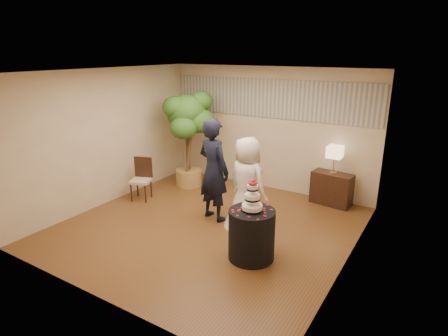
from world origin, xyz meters
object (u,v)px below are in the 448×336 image
Objects in this scene: side_chair at (141,180)px; ficus_tree at (188,139)px; console at (332,189)px; table_lamp at (334,160)px; wedding_cake at (252,195)px; bride at (247,183)px; cake_table at (252,235)px; groom at (214,170)px.

ficus_tree is at bearing 54.81° from side_chair.
console is 3.42m from ficus_tree.
wedding_cake is at bearing -98.77° from table_lamp.
console is at bearing -105.91° from bride.
side_chair reaches higher than console.
console is 0.64m from table_lamp.
console is at bearing 11.36° from ficus_tree.
side_chair is (-3.17, 0.88, -0.60)m from wedding_cake.
console is 0.91× the size of side_chair.
table_lamp is at bearing -105.91° from bride.
console is at bearing 0.00° from table_lamp.
cake_table is at bearing 0.00° from wedding_cake.
groom is at bearing 18.07° from bride.
groom is at bearing -132.51° from table_lamp.
table_lamp is at bearing -118.90° from groom.
groom is at bearing 144.83° from wedding_cake.
cake_table is 3.29m from side_chair.
ficus_tree is at bearing -168.64° from table_lamp.
groom is 0.70m from bride.
cake_table is 0.97× the size of console.
bride is 2.91× the size of table_lamp.
bride reaches higher than wedding_cake.
bride is at bearing -162.11° from groom.
groom is 3.39× the size of table_lamp.
console is 0.36× the size of ficus_tree.
side_chair is at bearing 164.45° from wedding_cake.
groom reaches higher than side_chair.
side_chair is at bearing -151.97° from table_lamp.
cake_table is 3.63m from ficus_tree.
groom is 3.92× the size of wedding_cake.
table_lamp is 3.33m from ficus_tree.
table_lamp is (1.05, 1.83, 0.14)m from bride.
cake_table is 2.89m from table_lamp.
groom is 2.14× the size of side_chair.
ficus_tree is (-2.83, 2.14, 0.09)m from wedding_cake.
groom is 2.64m from console.
groom is at bearing -19.06° from side_chair.
groom is at bearing -38.80° from ficus_tree.
wedding_cake is 0.22× the size of ficus_tree.
groom reaches higher than wedding_cake.
bride is (0.68, 0.05, -0.14)m from groom.
wedding_cake is at bearing -92.29° from console.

